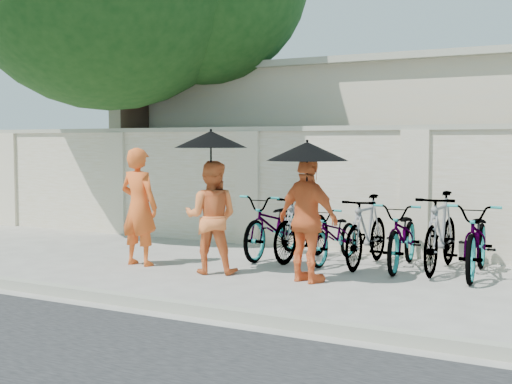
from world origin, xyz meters
The scene contains 16 objects.
ground centered at (0.00, 0.00, 0.00)m, with size 80.00×80.00×0.00m, color #B3AEA3.
kerb centered at (0.00, -1.70, 0.06)m, with size 40.00×0.16×0.12m, color #9FA08A.
compound_wall centered at (1.00, 3.20, 1.00)m, with size 20.00×0.30×2.00m, color silver.
building_behind centered at (2.00, 7.00, 1.60)m, with size 14.00×6.00×3.20m, color #C4B490.
monk_left centered at (-1.34, 0.42, 0.86)m, with size 0.63×0.41×1.73m, color orange.
monk_center centered at (-0.06, 0.40, 0.78)m, with size 0.76×0.59×1.55m, color orange.
parasol_center centered at (-0.01, 0.32, 1.85)m, with size 1.00×1.00×1.08m.
monk_right centered at (1.38, 0.46, 0.82)m, with size 0.96×0.40×1.63m, color orange.
parasol_right centered at (1.40, 0.38, 1.69)m, with size 1.04×1.04×0.89m.
bike_0 centered at (0.04, 2.05, 0.50)m, with size 0.67×1.91×1.00m, color gray.
bike_1 centered at (0.57, 2.00, 0.52)m, with size 0.48×1.71×1.03m, color gray.
bike_2 centered at (1.10, 2.03, 0.43)m, with size 0.57×1.63×0.85m, color gray.
bike_3 centered at (1.62, 1.95, 0.52)m, with size 0.49×1.73×1.04m, color gray.
bike_4 centered at (2.15, 2.01, 0.48)m, with size 0.64×1.84×0.97m, color gray.
bike_5 centered at (2.68, 2.04, 0.56)m, with size 0.53×1.86×1.12m, color gray.
bike_6 centered at (3.20, 1.94, 0.51)m, with size 0.67×1.93×1.02m, color gray.
Camera 1 is at (5.25, -7.81, 1.81)m, focal length 50.00 mm.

